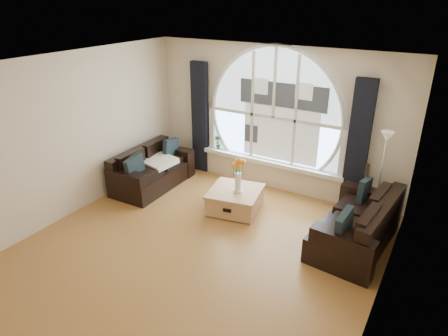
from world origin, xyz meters
The scene contains 20 objects.
ground centered at (0.00, 0.00, 0.00)m, with size 5.00×5.50×0.01m, color brown.
ceiling centered at (0.00, 0.00, 2.70)m, with size 5.00×5.50×0.01m, color silver.
wall_back centered at (0.00, 2.75, 1.35)m, with size 5.00×0.01×2.70m, color beige.
wall_left centered at (-2.50, 0.00, 1.35)m, with size 0.01×5.50×2.70m, color beige.
wall_right centered at (2.50, 0.00, 1.35)m, with size 0.01×5.50×2.70m, color beige.
attic_slope centered at (2.20, 0.00, 2.35)m, with size 0.92×5.50×0.72m, color silver.
arched_window centered at (0.00, 2.72, 1.62)m, with size 2.60×0.06×2.15m, color silver.
window_sill centered at (0.00, 2.65, 0.51)m, with size 2.90×0.22×0.08m, color white.
window_frame centered at (0.00, 2.69, 1.62)m, with size 2.76×0.08×2.15m, color white.
neighbor_house centered at (0.15, 2.71, 1.50)m, with size 1.70×0.02×1.50m, color silver.
curtain_left centered at (-1.60, 2.63, 1.15)m, with size 0.35×0.12×2.30m, color black.
curtain_right centered at (1.60, 2.63, 1.15)m, with size 0.35×0.12×2.30m, color black.
sofa_left centered at (-1.97, 1.48, 0.40)m, with size 0.84×1.67×0.74m, color black.
sofa_right centered at (1.95, 1.47, 0.40)m, with size 0.88×1.76×0.78m, color black.
coffee_chest centered at (-0.11, 1.47, 0.21)m, with size 0.87×0.87×0.42m, color tan.
throw_blanket centered at (-1.87, 1.58, 0.50)m, with size 0.55×0.55×0.10m, color silver.
vase_flowers centered at (-0.05, 1.45, 0.77)m, with size 0.24×0.24×0.70m, color white.
floor_lamp centered at (2.08, 2.28, 0.80)m, with size 0.24×0.24×1.60m, color #B2B2B2.
guitar centered at (1.88, 2.28, 0.53)m, with size 0.36×0.24×1.06m, color brown.
potted_plant centered at (-1.19, 2.65, 0.70)m, with size 0.16×0.11×0.30m, color #1E6023.
Camera 1 is at (2.87, -3.93, 3.54)m, focal length 31.99 mm.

